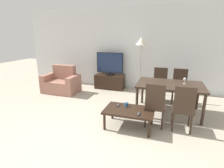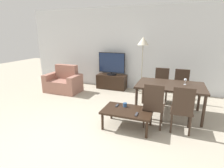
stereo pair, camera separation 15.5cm
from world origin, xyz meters
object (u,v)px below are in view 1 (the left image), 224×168
object	(u,v)px
wine_glass_left	(185,80)
dining_chair_far	(180,85)
dining_chair_far_left	(160,83)
dining_table	(170,87)
cup_white_near	(126,105)
dining_chair_near	(155,104)
armchair	(62,83)
coffee_table	(129,112)
floor_lamp	(141,44)
dining_chair_near_right	(183,107)
remote_primary	(139,114)
tv_stand	(110,82)
tv	(110,64)
remote_secondary	(118,105)

from	to	relation	value
wine_glass_left	dining_chair_far	bearing A→B (deg)	94.14
dining_chair_far_left	dining_table	bearing A→B (deg)	-71.87
cup_white_near	dining_chair_far	bearing A→B (deg)	56.09
dining_chair_near	wine_glass_left	bearing A→B (deg)	57.52
armchair	coffee_table	world-z (taller)	armchair
armchair	floor_lamp	bearing A→B (deg)	16.60
dining_chair_near_right	cup_white_near	size ratio (longest dim) A/B	11.16
floor_lamp	cup_white_near	xyz separation A→B (m)	(0.07, -2.12, -1.11)
dining_table	dining_chair_near	size ratio (longest dim) A/B	1.61
remote_primary	cup_white_near	xyz separation A→B (m)	(-0.31, 0.29, 0.03)
dining_chair_near	cup_white_near	size ratio (longest dim) A/B	11.16
dining_table	dining_chair_near_right	xyz separation A→B (m)	(0.26, -0.80, -0.14)
tv_stand	remote_primary	xyz separation A→B (m)	(1.43, -2.54, 0.15)
dining_table	dining_chair_far	xyz separation A→B (m)	(0.26, 0.80, -0.14)
armchair	wine_glass_left	bearing A→B (deg)	-7.36
armchair	dining_table	bearing A→B (deg)	-9.75
tv_stand	remote_primary	distance (m)	2.92
armchair	tv	bearing A→B (deg)	31.77
floor_lamp	cup_white_near	world-z (taller)	floor_lamp
remote_secondary	cup_white_near	distance (m)	0.17
dining_chair_far	dining_chair_near_right	xyz separation A→B (m)	(0.00, -1.59, 0.00)
armchair	remote_primary	size ratio (longest dim) A/B	7.45
coffee_table	remote_primary	xyz separation A→B (m)	(0.22, -0.16, 0.05)
floor_lamp	armchair	bearing A→B (deg)	-163.40
armchair	floor_lamp	world-z (taller)	floor_lamp
floor_lamp	remote_primary	world-z (taller)	floor_lamp
coffee_table	remote_primary	world-z (taller)	remote_primary
dining_table	remote_secondary	bearing A→B (deg)	-139.84
dining_table	dining_chair_near_right	distance (m)	0.85
coffee_table	remote_primary	bearing A→B (deg)	-35.76
floor_lamp	tv	bearing A→B (deg)	173.20
cup_white_near	tv_stand	bearing A→B (deg)	116.58
dining_table	cup_white_near	bearing A→B (deg)	-135.07
dining_chair_near	tv_stand	bearing A→B (deg)	127.47
tv_stand	coffee_table	bearing A→B (deg)	-62.96
tv	dining_chair_near_right	bearing A→B (deg)	-44.92
tv	cup_white_near	bearing A→B (deg)	-63.39
coffee_table	wine_glass_left	size ratio (longest dim) A/B	6.68
armchair	dining_chair_far	bearing A→B (deg)	3.58
tv	dining_table	size ratio (longest dim) A/B	0.62
remote_primary	cup_white_near	size ratio (longest dim) A/B	1.81
tv_stand	wine_glass_left	bearing A→B (deg)	-30.15
tv_stand	cup_white_near	xyz separation A→B (m)	(1.12, -2.25, 0.18)
dining_chair_far_left	tv_stand	bearing A→B (deg)	159.82
dining_chair_far_left	floor_lamp	xyz separation A→B (m)	(-0.65, 0.50, 1.03)
dining_chair_far	wine_glass_left	world-z (taller)	dining_chair_far
tv_stand	floor_lamp	size ratio (longest dim) A/B	0.57
dining_table	remote_secondary	xyz separation A→B (m)	(-1.00, -0.84, -0.26)
tv	remote_primary	world-z (taller)	tv
tv_stand	remote_secondary	xyz separation A→B (m)	(0.96, -2.26, 0.15)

